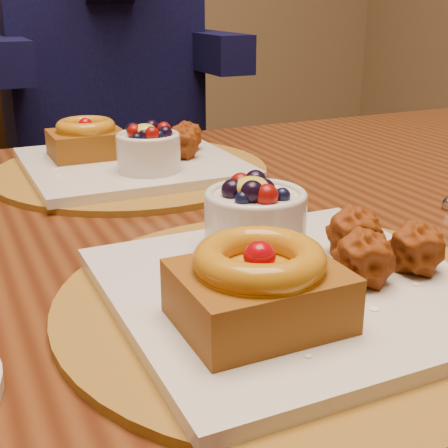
{
  "coord_description": "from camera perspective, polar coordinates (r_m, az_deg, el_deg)",
  "views": [
    {
      "loc": [
        -0.25,
        -0.71,
        0.99
      ],
      "look_at": [
        -0.05,
        -0.28,
        0.81
      ],
      "focal_mm": 50.0,
      "sensor_mm": 36.0,
      "label": 1
    }
  ],
  "objects": [
    {
      "name": "dining_table",
      "position": [
        0.72,
        -3.02,
        -5.51
      ],
      "size": [
        1.6,
        0.9,
        0.76
      ],
      "color": "#3E1A0B",
      "rests_on": "ground"
    },
    {
      "name": "place_setting_near",
      "position": [
        0.5,
        5.78,
        -4.57
      ],
      "size": [
        0.38,
        0.38,
        0.09
      ],
      "color": "brown",
      "rests_on": "dining_table"
    },
    {
      "name": "place_setting_far",
      "position": [
        0.88,
        -8.6,
        5.94
      ],
      "size": [
        0.38,
        0.38,
        0.08
      ],
      "color": "brown",
      "rests_on": "dining_table"
    },
    {
      "name": "chair_far",
      "position": [
        1.72,
        -13.92,
        2.18
      ],
      "size": [
        0.55,
        0.55,
        0.86
      ],
      "rotation": [
        0.0,
        0.0,
        -0.42
      ],
      "color": "black",
      "rests_on": "ground"
    }
  ]
}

